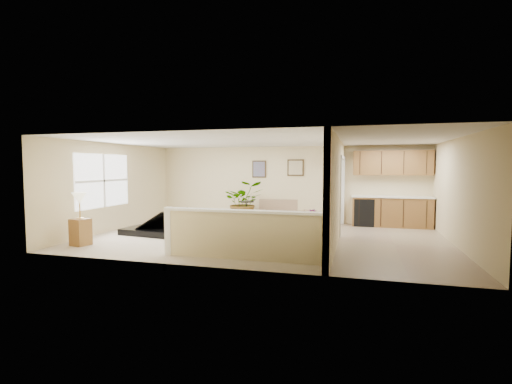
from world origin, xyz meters
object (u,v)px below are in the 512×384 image
(loveseat, at_px, (285,211))
(lamp_stand, at_px, (80,223))
(palm_plant, at_px, (244,202))
(accent_table, at_px, (246,209))
(small_plant, at_px, (312,219))
(piano_bench, at_px, (212,227))
(piano, at_px, (159,210))

(loveseat, height_order, lamp_stand, lamp_stand)
(loveseat, height_order, palm_plant, palm_plant)
(accent_table, height_order, palm_plant, palm_plant)
(loveseat, bearing_deg, small_plant, -44.31)
(accent_table, bearing_deg, loveseat, 19.68)
(small_plant, bearing_deg, lamp_stand, -139.36)
(piano_bench, relative_size, lamp_stand, 0.63)
(loveseat, height_order, accent_table, loveseat)
(small_plant, bearing_deg, palm_plant, 178.94)
(loveseat, relative_size, palm_plant, 1.23)
(palm_plant, height_order, small_plant, palm_plant)
(piano_bench, bearing_deg, lamp_stand, -144.22)
(accent_table, bearing_deg, small_plant, -3.42)
(piano_bench, distance_m, accent_table, 2.50)
(piano_bench, xyz_separation_m, lamp_stand, (-2.54, -1.83, 0.26))
(piano, xyz_separation_m, piano_bench, (1.67, -0.22, -0.37))
(piano, xyz_separation_m, palm_plant, (1.82, 2.18, 0.05))
(lamp_stand, bearing_deg, loveseat, 50.25)
(accent_table, distance_m, lamp_stand, 5.12)
(palm_plant, bearing_deg, lamp_stand, -122.41)
(accent_table, height_order, lamp_stand, lamp_stand)
(loveseat, xyz_separation_m, palm_plant, (-1.26, -0.52, 0.31))
(piano, xyz_separation_m, small_plant, (4.01, 2.14, -0.41))
(piano_bench, height_order, small_plant, same)
(palm_plant, relative_size, small_plant, 2.99)
(palm_plant, xyz_separation_m, small_plant, (2.20, -0.04, -0.46))
(lamp_stand, bearing_deg, small_plant, 40.64)
(piano_bench, xyz_separation_m, accent_table, (0.21, 2.49, 0.19))
(small_plant, bearing_deg, accent_table, 176.58)
(piano, relative_size, palm_plant, 1.31)
(piano, relative_size, lamp_stand, 1.66)
(piano_bench, relative_size, accent_table, 1.10)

